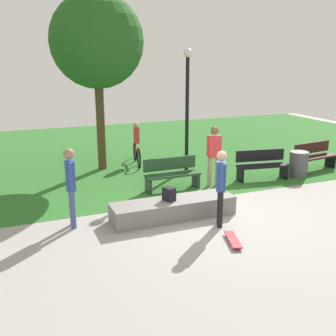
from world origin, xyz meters
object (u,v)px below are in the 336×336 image
at_px(park_bench_far_right, 262,164).
at_px(trash_bin, 298,164).
at_px(concrete_ledge, 174,209).
at_px(backpack_on_ledge, 169,194).
at_px(park_bench_near_lamppost, 315,156).
at_px(tree_leaning_ash, 97,42).
at_px(skateboard_by_ledge, 233,239).
at_px(park_bench_far_left, 172,173).
at_px(skater_watching, 71,181).
at_px(skater_performing_trick, 221,183).
at_px(pedestrian_with_backpack, 214,150).
at_px(cyclist_on_bicycle, 137,146).
at_px(lamp_post, 187,98).

relative_size(park_bench_far_right, trash_bin, 2.05).
relative_size(concrete_ledge, park_bench_far_right, 1.80).
bearing_deg(backpack_on_ledge, park_bench_near_lamppost, 87.12).
bearing_deg(tree_leaning_ash, concrete_ledge, -83.33).
distance_m(skateboard_by_ledge, park_bench_far_left, 3.67).
bearing_deg(park_bench_near_lamppost, skater_watching, -168.33).
bearing_deg(skateboard_by_ledge, skater_performing_trick, 79.19).
xyz_separation_m(skater_performing_trick, pedestrian_with_backpack, (1.25, 2.63, 0.06)).
height_order(park_bench_far_left, trash_bin, park_bench_far_left).
bearing_deg(cyclist_on_bicycle, skater_watching, -122.57).
height_order(skater_watching, park_bench_far_right, skater_watching).
height_order(skateboard_by_ledge, tree_leaning_ash, tree_leaning_ash).
xyz_separation_m(park_bench_far_right, cyclist_on_bicycle, (-3.01, 3.27, 0.15)).
xyz_separation_m(skater_performing_trick, park_bench_far_left, (-0.01, 2.78, -0.54)).
xyz_separation_m(backpack_on_ledge, park_bench_near_lamppost, (6.16, 2.09, -0.12)).
bearing_deg(park_bench_far_right, cyclist_on_bicycle, 132.57).
distance_m(trash_bin, cyclist_on_bicycle, 5.50).
height_order(skater_performing_trick, skateboard_by_ledge, skater_performing_trick).
xyz_separation_m(skateboard_by_ledge, lamp_post, (1.41, 5.37, 2.35)).
distance_m(skater_performing_trick, skateboard_by_ledge, 1.30).
distance_m(skateboard_by_ledge, lamp_post, 6.03).
distance_m(skateboard_by_ledge, cyclist_on_bicycle, 6.80).
distance_m(concrete_ledge, park_bench_far_left, 2.12).
bearing_deg(skateboard_by_ledge, park_bench_far_right, 48.34).
bearing_deg(skater_watching, skateboard_by_ledge, -35.20).
height_order(park_bench_near_lamppost, trash_bin, park_bench_near_lamppost).
height_order(park_bench_far_right, pedestrian_with_backpack, pedestrian_with_backpack).
xyz_separation_m(tree_leaning_ash, lamp_post, (2.60, -1.20, -1.73)).
bearing_deg(pedestrian_with_backpack, park_bench_near_lamppost, 3.93).
xyz_separation_m(skater_watching, park_bench_near_lamppost, (8.34, 1.72, -0.58)).
distance_m(tree_leaning_ash, pedestrian_with_backpack, 5.07).
height_order(park_bench_near_lamppost, park_bench_far_left, same).
height_order(concrete_ledge, skater_performing_trick, skater_performing_trick).
distance_m(skater_watching, park_bench_far_left, 3.50).
distance_m(concrete_ledge, cyclist_on_bicycle, 5.16).
distance_m(backpack_on_ledge, park_bench_far_left, 2.15).
relative_size(skater_performing_trick, park_bench_far_right, 1.05).
xyz_separation_m(trash_bin, pedestrian_with_backpack, (-2.97, 0.18, 0.67)).
bearing_deg(pedestrian_with_backpack, trash_bin, -3.39).
bearing_deg(skater_watching, cyclist_on_bicycle, 57.43).
xyz_separation_m(backpack_on_ledge, skater_performing_trick, (0.90, -0.82, 0.41)).
distance_m(park_bench_near_lamppost, park_bench_far_left, 5.28).
xyz_separation_m(backpack_on_ledge, park_bench_far_left, (0.89, 1.96, -0.12)).
distance_m(park_bench_far_right, cyclist_on_bicycle, 4.45).
distance_m(park_bench_far_left, trash_bin, 4.25).
relative_size(skater_performing_trick, trash_bin, 2.15).
bearing_deg(concrete_ledge, park_bench_far_left, 68.52).
xyz_separation_m(concrete_ledge, pedestrian_with_backpack, (2.03, 1.81, 0.85)).
xyz_separation_m(concrete_ledge, skater_watching, (-2.29, 0.37, 0.84)).
bearing_deg(lamp_post, park_bench_far_left, -126.07).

